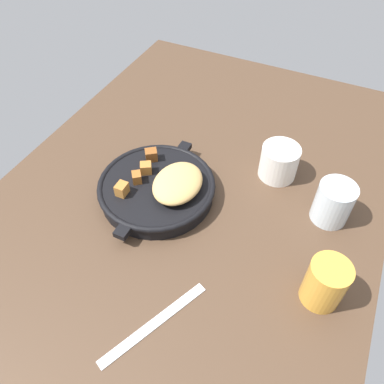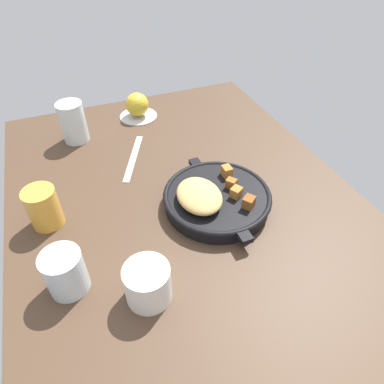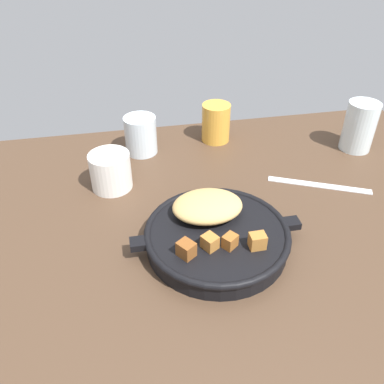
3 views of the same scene
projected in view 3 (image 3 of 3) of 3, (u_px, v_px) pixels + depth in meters
ground_plane at (201, 229)px, 71.49cm from camera, size 115.12×76.05×2.40cm
cast_iron_skillet at (216, 233)px, 65.35cm from camera, size 27.85×23.53×6.57cm
butter_knife at (319, 185)px, 80.03cm from camera, size 18.80×9.84×0.36cm
water_glass_short at (141, 135)px, 88.35cm from camera, size 6.99×6.99×8.32cm
ceramic_mug_white at (111, 171)px, 77.77cm from camera, size 7.87×7.87×7.26cm
water_glass_tall at (359, 126)px, 88.79cm from camera, size 6.83×6.83×10.98cm
juice_glass_amber at (216, 123)px, 92.67cm from camera, size 6.49×6.49×8.75cm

